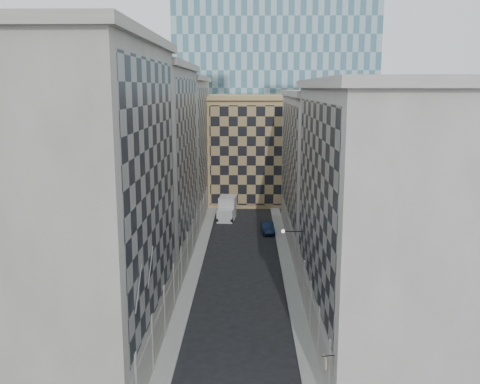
# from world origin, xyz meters

# --- Properties ---
(sidewalk_west) EXTENTS (1.50, 100.00, 0.15)m
(sidewalk_west) POSITION_xyz_m (-5.25, 30.00, 0.07)
(sidewalk_west) COLOR gray
(sidewalk_west) RESTS_ON ground
(sidewalk_east) EXTENTS (1.50, 100.00, 0.15)m
(sidewalk_east) POSITION_xyz_m (5.25, 30.00, 0.07)
(sidewalk_east) COLOR gray
(sidewalk_east) RESTS_ON ground
(bldg_left_a) EXTENTS (10.80, 22.80, 23.70)m
(bldg_left_a) POSITION_xyz_m (-10.88, 11.00, 11.82)
(bldg_left_a) COLOR gray
(bldg_left_a) RESTS_ON ground
(bldg_left_b) EXTENTS (10.80, 22.80, 22.70)m
(bldg_left_b) POSITION_xyz_m (-10.88, 33.00, 11.32)
(bldg_left_b) COLOR gray
(bldg_left_b) RESTS_ON ground
(bldg_left_c) EXTENTS (10.80, 22.80, 21.70)m
(bldg_left_c) POSITION_xyz_m (-10.88, 55.00, 10.83)
(bldg_left_c) COLOR gray
(bldg_left_c) RESTS_ON ground
(bldg_right_a) EXTENTS (10.80, 26.80, 20.70)m
(bldg_right_a) POSITION_xyz_m (10.88, 15.00, 10.32)
(bldg_right_a) COLOR #A59F98
(bldg_right_a) RESTS_ON ground
(bldg_right_b) EXTENTS (10.80, 28.80, 19.70)m
(bldg_right_b) POSITION_xyz_m (10.89, 42.00, 9.85)
(bldg_right_b) COLOR #A59F98
(bldg_right_b) RESTS_ON ground
(tan_block) EXTENTS (16.80, 14.80, 18.80)m
(tan_block) POSITION_xyz_m (2.00, 67.90, 9.44)
(tan_block) COLOR tan
(tan_block) RESTS_ON ground
(church_tower) EXTENTS (7.20, 7.20, 51.50)m
(church_tower) POSITION_xyz_m (0.00, 82.00, 26.95)
(church_tower) COLOR #302B25
(church_tower) RESTS_ON ground
(flagpoles_left) EXTENTS (0.10, 6.33, 2.33)m
(flagpoles_left) POSITION_xyz_m (-5.90, 6.00, 8.00)
(flagpoles_left) COLOR gray
(flagpoles_left) RESTS_ON ground
(bracket_lamp) EXTENTS (1.98, 0.36, 0.36)m
(bracket_lamp) POSITION_xyz_m (4.38, 24.00, 6.20)
(bracket_lamp) COLOR black
(bracket_lamp) RESTS_ON ground
(box_truck) EXTENTS (2.99, 6.30, 3.35)m
(box_truck) POSITION_xyz_m (-2.52, 54.20, 1.46)
(box_truck) COLOR silver
(box_truck) RESTS_ON ground
(dark_car) EXTENTS (1.98, 4.73, 1.52)m
(dark_car) POSITION_xyz_m (3.50, 45.84, 0.76)
(dark_car) COLOR #0F1C38
(dark_car) RESTS_ON ground
(shop_sign) EXTENTS (0.77, 0.67, 0.75)m
(shop_sign) POSITION_xyz_m (5.42, 3.00, 3.84)
(shop_sign) COLOR black
(shop_sign) RESTS_ON ground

